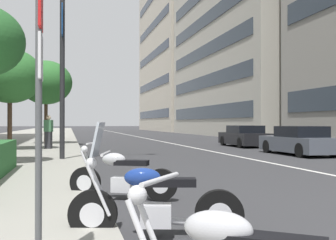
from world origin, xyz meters
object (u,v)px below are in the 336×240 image
motorcycle_mid_row (121,178)px  parking_sign_by_curb (39,87)px  car_following_behind (299,141)px  motorcycle_under_tarp (152,204)px  street_tree_near_plaza_corner (46,83)px  pedestrian_on_plaza (48,132)px  car_lead_in_lane (244,137)px  street_lamp_with_banners (73,22)px  street_tree_by_lamp_post (10,76)px

motorcycle_mid_row → parking_sign_by_curb: bearing=98.6°
motorcycle_mid_row → car_following_behind: car_following_behind is taller
motorcycle_under_tarp → street_tree_near_plaza_corner: (21.96, 2.44, 3.59)m
car_following_behind → street_tree_near_plaza_corner: bearing=48.1°
motorcycle_under_tarp → pedestrian_on_plaza: bearing=-68.8°
street_tree_near_plaza_corner → motorcycle_under_tarp: bearing=-173.7°
car_following_behind → parking_sign_by_curb: parking_sign_by_curb is taller
motorcycle_under_tarp → car_lead_in_lane: bearing=-103.3°
street_lamp_with_banners → street_tree_near_plaza_corner: (11.65, 1.57, -1.16)m
car_lead_in_lane → street_tree_by_lamp_post: street_tree_by_lamp_post is taller
car_lead_in_lane → pedestrian_on_plaza: 11.67m
pedestrian_on_plaza → street_tree_near_plaza_corner: bearing=28.4°
street_tree_by_lamp_post → parking_sign_by_curb: bearing=-171.6°
car_lead_in_lane → parking_sign_by_curb: size_ratio=1.64×
street_tree_by_lamp_post → pedestrian_on_plaza: (0.31, -1.81, -2.75)m
car_following_behind → parking_sign_by_curb: size_ratio=1.70×
parking_sign_by_curb → pedestrian_on_plaza: bearing=2.4°
motorcycle_under_tarp → parking_sign_by_curb: parking_sign_by_curb is taller
street_lamp_with_banners → pedestrian_on_plaza: street_lamp_with_banners is taller
parking_sign_by_curb → car_following_behind: bearing=-39.2°
car_lead_in_lane → street_tree_near_plaza_corner: size_ratio=0.81×
car_following_behind → motorcycle_mid_row: bearing=133.6°
motorcycle_mid_row → street_lamp_with_banners: (7.60, 0.82, 4.78)m
parking_sign_by_curb → motorcycle_mid_row: bearing=-17.2°
car_lead_in_lane → parking_sign_by_curb: parking_sign_by_curb is taller
parking_sign_by_curb → pedestrian_on_plaza: size_ratio=1.53×
street_tree_by_lamp_post → street_tree_near_plaza_corner: size_ratio=0.94×
motorcycle_mid_row → car_following_behind: 12.87m
motorcycle_under_tarp → pedestrian_on_plaza: pedestrian_on_plaza is taller
motorcycle_mid_row → car_lead_in_lane: 18.26m
motorcycle_under_tarp → street_lamp_with_banners: street_lamp_with_banners is taller
car_following_behind → street_tree_by_lamp_post: (4.59, 13.05, 3.15)m
car_following_behind → car_lead_in_lane: 6.63m
motorcycle_mid_row → car_lead_in_lane: (15.56, -9.56, 0.21)m
car_lead_in_lane → street_tree_by_lamp_post: (-2.04, 13.35, 3.14)m
motorcycle_under_tarp → street_tree_by_lamp_post: 17.01m
motorcycle_under_tarp → motorcycle_mid_row: 2.71m
car_lead_in_lane → street_tree_near_plaza_corner: bearing=73.4°
motorcycle_under_tarp → street_tree_near_plaza_corner: size_ratio=0.41×
motorcycle_mid_row → street_tree_near_plaza_corner: 19.73m
motorcycle_mid_row → street_lamp_with_banners: size_ratio=0.23×
car_following_behind → car_lead_in_lane: (6.63, -0.30, 0.01)m
motorcycle_under_tarp → parking_sign_by_curb: size_ratio=0.84×
motorcycle_under_tarp → street_tree_near_plaza_corner: 22.38m
car_lead_in_lane → street_tree_by_lamp_post: 13.86m
motorcycle_under_tarp → pedestrian_on_plaza: size_ratio=1.28×
motorcycle_mid_row → car_lead_in_lane: car_lead_in_lane is taller
car_lead_in_lane → street_lamp_with_banners: bearing=128.1°
motorcycle_under_tarp → car_following_behind: bearing=-114.2°
motorcycle_mid_row → street_tree_near_plaza_corner: (19.25, 2.38, 3.62)m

